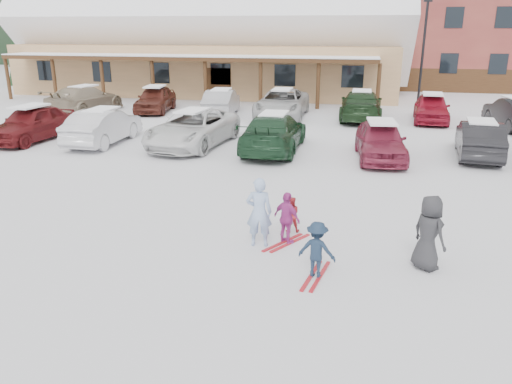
% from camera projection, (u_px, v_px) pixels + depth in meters
% --- Properties ---
extents(ground, '(160.00, 160.00, 0.00)m').
position_uv_depth(ground, '(235.00, 245.00, 11.66)').
color(ground, silver).
rests_on(ground, ground).
extents(day_lodge, '(29.12, 12.50, 10.38)m').
position_uv_depth(day_lodge, '(210.00, 39.00, 38.15)').
color(day_lodge, tan).
rests_on(day_lodge, ground).
extents(lamp_post, '(0.50, 0.25, 6.52)m').
position_uv_depth(lamp_post, '(423.00, 47.00, 30.74)').
color(lamp_post, black).
rests_on(lamp_post, ground).
extents(conifer_0, '(4.40, 4.40, 10.20)m').
position_uv_depth(conifer_0, '(27.00, 17.00, 42.83)').
color(conifer_0, black).
rests_on(conifer_0, ground).
extents(conifer_2, '(5.28, 5.28, 12.24)m').
position_uv_depth(conifer_2, '(62.00, 8.00, 54.40)').
color(conifer_2, black).
rests_on(conifer_2, ground).
extents(conifer_3, '(3.96, 3.96, 9.18)m').
position_uv_depth(conifer_3, '(401.00, 24.00, 49.73)').
color(conifer_3, black).
rests_on(conifer_3, ground).
extents(adult_skier, '(0.64, 0.46, 1.64)m').
position_uv_depth(adult_skier, '(259.00, 212.00, 11.40)').
color(adult_skier, '#96B0DB').
rests_on(adult_skier, ground).
extents(toddler_red, '(0.50, 0.42, 0.90)m').
position_uv_depth(toddler_red, '(291.00, 214.00, 12.30)').
color(toddler_red, '#B6282F').
rests_on(toddler_red, ground).
extents(child_navy, '(0.84, 0.57, 1.19)m').
position_uv_depth(child_navy, '(317.00, 250.00, 10.00)').
color(child_navy, '#17273C').
rests_on(child_navy, ground).
extents(skis_child_navy, '(0.44, 1.41, 0.03)m').
position_uv_depth(skis_child_navy, '(316.00, 276.00, 10.18)').
color(skis_child_navy, '#A91820').
rests_on(skis_child_navy, ground).
extents(child_magenta, '(0.79, 0.65, 1.26)m').
position_uv_depth(child_magenta, '(287.00, 218.00, 11.55)').
color(child_magenta, '#AD3389').
rests_on(child_magenta, ground).
extents(skis_child_magenta, '(0.91, 1.30, 0.03)m').
position_uv_depth(skis_child_magenta, '(286.00, 243.00, 11.74)').
color(skis_child_magenta, '#A91820').
rests_on(skis_child_magenta, ground).
extents(bystander_dark, '(0.90, 0.93, 1.61)m').
position_uv_depth(bystander_dark, '(429.00, 233.00, 10.29)').
color(bystander_dark, '#2A2A2D').
rests_on(bystander_dark, ground).
extents(parked_car_0, '(2.26, 4.71, 1.55)m').
position_uv_depth(parked_car_0, '(32.00, 123.00, 22.10)').
color(parked_car_0, maroon).
rests_on(parked_car_0, ground).
extents(parked_car_1, '(1.60, 4.56, 1.50)m').
position_uv_depth(parked_car_1, '(103.00, 126.00, 21.57)').
color(parked_car_1, silver).
rests_on(parked_car_1, ground).
extents(parked_car_2, '(3.15, 5.73, 1.52)m').
position_uv_depth(parked_car_2, '(193.00, 128.00, 21.12)').
color(parked_car_2, white).
rests_on(parked_car_2, ground).
extents(parked_car_3, '(2.20, 5.33, 1.54)m').
position_uv_depth(parked_car_3, '(274.00, 132.00, 20.27)').
color(parked_car_3, '#1B3D24').
rests_on(parked_car_3, ground).
extents(parked_car_4, '(2.10, 4.44, 1.47)m').
position_uv_depth(parked_car_4, '(380.00, 140.00, 19.00)').
color(parked_car_4, maroon).
rests_on(parked_car_4, ground).
extents(parked_car_5, '(1.95, 4.44, 1.42)m').
position_uv_depth(parked_car_5, '(479.00, 139.00, 19.29)').
color(parked_car_5, black).
rests_on(parked_car_5, ground).
extents(parked_car_7, '(2.89, 5.65, 1.57)m').
position_uv_depth(parked_car_7, '(85.00, 99.00, 29.32)').
color(parked_car_7, gray).
rests_on(parked_car_7, ground).
extents(parked_car_8, '(2.36, 4.63, 1.51)m').
position_uv_depth(parked_car_8, '(155.00, 99.00, 29.69)').
color(parked_car_8, '#56241B').
rests_on(parked_car_8, ground).
extents(parked_car_9, '(1.98, 4.57, 1.46)m').
position_uv_depth(parked_car_9, '(222.00, 102.00, 28.63)').
color(parked_car_9, '#A7A7AB').
rests_on(parked_car_9, ground).
extents(parked_car_10, '(2.61, 5.63, 1.56)m').
position_uv_depth(parked_car_10, '(282.00, 103.00, 27.90)').
color(parked_car_10, '#BCBCBC').
rests_on(parked_car_10, ground).
extents(parked_car_11, '(2.22, 5.42, 1.57)m').
position_uv_depth(parked_car_11, '(361.00, 105.00, 27.15)').
color(parked_car_11, '#1B341A').
rests_on(parked_car_11, ground).
extents(parked_car_12, '(2.08, 4.50, 1.49)m').
position_uv_depth(parked_car_12, '(431.00, 108.00, 26.54)').
color(parked_car_12, maroon).
rests_on(parked_car_12, ground).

